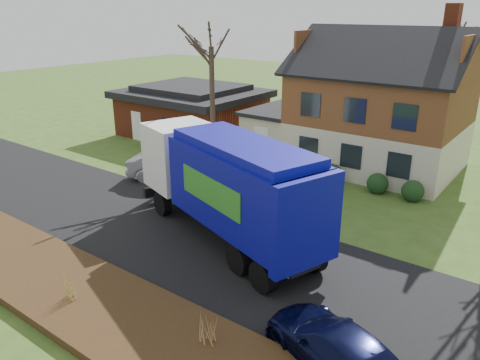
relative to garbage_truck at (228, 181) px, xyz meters
The scene contains 12 objects.
ground 2.85m from the garbage_truck, 129.49° to the right, with size 120.00×120.00×0.00m, color #35521B.
road 2.84m from the garbage_truck, 129.49° to the right, with size 80.00×7.00×0.02m, color black.
mulch_verge 6.78m from the garbage_truck, 97.41° to the right, with size 80.00×3.50×0.30m, color #321B10.
main_house 13.02m from the garbage_truck, 87.02° to the left, with size 12.95×8.95×9.26m.
ranch_house 17.58m from the garbage_truck, 136.87° to the left, with size 9.80×8.20×3.70m.
garbage_truck is the anchor object (origin of this frame).
silver_sedan 7.84m from the garbage_truck, 150.79° to the left, with size 1.77×5.07×1.67m, color #A6A7AD.
navy_wagon 8.30m from the garbage_truck, 31.38° to the right, with size 1.91×4.69×1.36m, color black.
tree_front_west 10.87m from the garbage_truck, 133.48° to the left, with size 3.29×3.29×9.77m.
tree_back 20.85m from the garbage_truck, 81.27° to the left, with size 3.18×3.18×10.07m.
grass_clump_mid 7.02m from the garbage_truck, 100.03° to the right, with size 0.33×0.27×0.91m.
grass_clump_east 6.98m from the garbage_truck, 56.49° to the right, with size 0.36×0.30×0.90m.
Camera 1 is at (11.61, -12.65, 9.01)m, focal length 35.00 mm.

